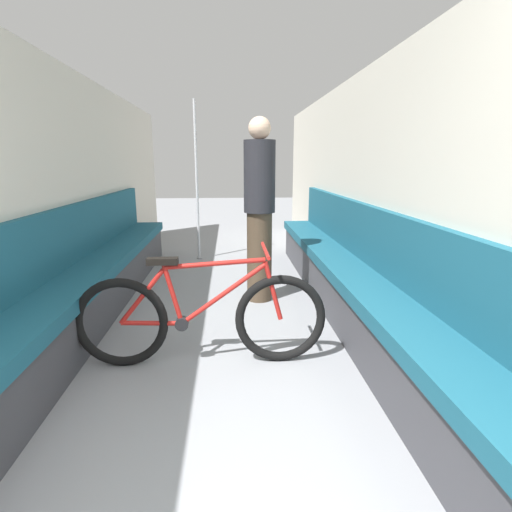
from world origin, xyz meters
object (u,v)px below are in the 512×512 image
object	(u,v)px
bicycle	(201,318)
grab_pole_near	(197,184)
bench_seat_row_left	(86,286)
bench_seat_row_right	(350,281)
passenger_standing	(259,209)

from	to	relation	value
bicycle	grab_pole_near	xyz separation A→B (m)	(-0.24, 3.08, 0.72)
bench_seat_row_left	grab_pole_near	world-z (taller)	grab_pole_near
bench_seat_row_right	grab_pole_near	size ratio (longest dim) A/B	2.35
bench_seat_row_right	bicycle	size ratio (longest dim) A/B	3.01
bench_seat_row_left	passenger_standing	distance (m)	1.70
bicycle	passenger_standing	xyz separation A→B (m)	(0.49, 1.29, 0.58)
bicycle	grab_pole_near	distance (m)	3.18
bicycle	passenger_standing	size ratio (longest dim) A/B	0.96
bench_seat_row_left	bench_seat_row_right	bearing A→B (deg)	0.00
grab_pole_near	bench_seat_row_left	bearing A→B (deg)	-108.78
bench_seat_row_right	bicycle	xyz separation A→B (m)	(-1.26, -0.78, 0.00)
bench_seat_row_right	passenger_standing	distance (m)	1.09
bench_seat_row_left	bench_seat_row_right	size ratio (longest dim) A/B	1.00
grab_pole_near	passenger_standing	xyz separation A→B (m)	(0.73, -1.79, -0.14)
bench_seat_row_left	bicycle	world-z (taller)	bench_seat_row_left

